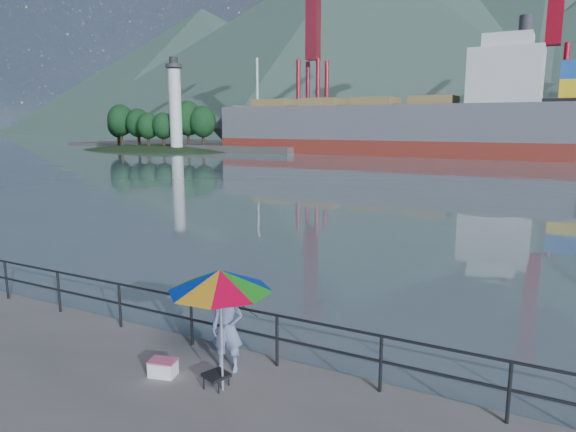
% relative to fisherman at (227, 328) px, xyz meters
% --- Properties ---
extents(harbor_water, '(500.00, 280.00, 0.00)m').
position_rel_fisherman_xyz_m(harbor_water, '(-2.27, 128.86, -0.81)').
color(harbor_water, slate).
rests_on(harbor_water, ground).
extents(guardrail, '(22.00, 0.06, 1.03)m').
position_rel_fisherman_xyz_m(guardrail, '(-2.27, 0.56, -0.29)').
color(guardrail, '#2D3033').
rests_on(guardrail, ground).
extents(lighthouse_islet, '(48.00, 26.40, 19.20)m').
position_rel_fisherman_xyz_m(lighthouse_islet, '(-57.24, 60.85, -0.55)').
color(lighthouse_islet, '#263F1E').
rests_on(lighthouse_islet, ground).
extents(fisherman, '(0.68, 0.56, 1.62)m').
position_rel_fisherman_xyz_m(fisherman, '(0.00, 0.00, 0.00)').
color(fisherman, '#2A4C8C').
rests_on(fisherman, ground).
extents(beach_umbrella, '(2.22, 2.22, 2.13)m').
position_rel_fisherman_xyz_m(beach_umbrella, '(0.33, -0.65, 1.14)').
color(beach_umbrella, white).
rests_on(beach_umbrella, ground).
extents(folding_stool, '(0.50, 0.50, 0.25)m').
position_rel_fisherman_xyz_m(folding_stool, '(0.19, -0.63, -0.67)').
color(folding_stool, black).
rests_on(folding_stool, ground).
extents(cooler_bag, '(0.53, 0.42, 0.27)m').
position_rel_fisherman_xyz_m(cooler_bag, '(-0.91, -0.74, -0.67)').
color(cooler_bag, white).
rests_on(cooler_bag, ground).
extents(fishing_rod, '(0.23, 1.72, 1.22)m').
position_rel_fisherman_xyz_m(fishing_rod, '(-0.38, 0.99, -0.81)').
color(fishing_rod, black).
rests_on(fishing_rod, ground).
extents(bulk_carrier, '(51.83, 8.97, 14.50)m').
position_rel_fisherman_xyz_m(bulk_carrier, '(-16.70, 67.95, 3.31)').
color(bulk_carrier, maroon).
rests_on(bulk_carrier, ground).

